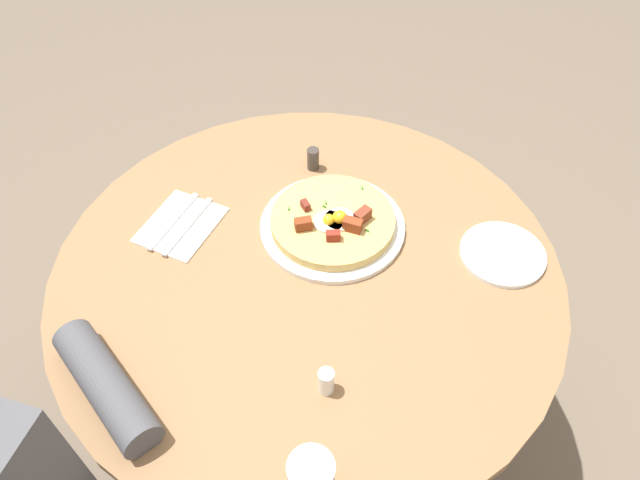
% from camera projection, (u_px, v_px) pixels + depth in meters
% --- Properties ---
extents(ground_plane, '(6.00, 6.00, 0.00)m').
position_uv_depth(ground_plane, '(311.00, 421.00, 1.73)').
color(ground_plane, '#6B5B4C').
extents(dining_table, '(1.02, 1.02, 0.71)m').
position_uv_depth(dining_table, '(308.00, 314.00, 1.32)').
color(dining_table, olive).
rests_on(dining_table, ground_plane).
extents(pizza_plate, '(0.31, 0.31, 0.01)m').
position_uv_depth(pizza_plate, '(332.00, 226.00, 1.26)').
color(pizza_plate, white).
rests_on(pizza_plate, dining_table).
extents(breakfast_pizza, '(0.26, 0.26, 0.05)m').
position_uv_depth(breakfast_pizza, '(333.00, 221.00, 1.24)').
color(breakfast_pizza, tan).
rests_on(breakfast_pizza, pizza_plate).
extents(bread_plate, '(0.17, 0.17, 0.01)m').
position_uv_depth(bread_plate, '(503.00, 254.00, 1.21)').
color(bread_plate, white).
rests_on(bread_plate, dining_table).
extents(napkin, '(0.16, 0.19, 0.00)m').
position_uv_depth(napkin, '(181.00, 225.00, 1.27)').
color(napkin, white).
rests_on(napkin, dining_table).
extents(fork, '(0.04, 0.18, 0.00)m').
position_uv_depth(fork, '(188.00, 226.00, 1.26)').
color(fork, silver).
rests_on(fork, napkin).
extents(knife, '(0.04, 0.18, 0.00)m').
position_uv_depth(knife, '(173.00, 221.00, 1.27)').
color(knife, silver).
rests_on(knife, napkin).
extents(salt_shaker, '(0.03, 0.03, 0.05)m').
position_uv_depth(salt_shaker, '(326.00, 381.00, 0.99)').
color(salt_shaker, white).
rests_on(salt_shaker, dining_table).
extents(pepper_shaker, '(0.03, 0.03, 0.05)m').
position_uv_depth(pepper_shaker, '(313.00, 159.00, 1.37)').
color(pepper_shaker, '#3F3833').
rests_on(pepper_shaker, dining_table).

